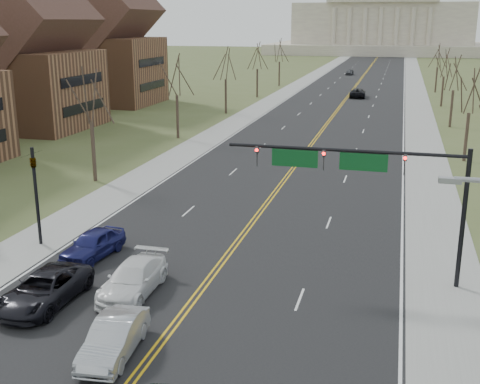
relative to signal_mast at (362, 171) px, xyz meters
The scene contains 27 objects.
road 96.96m from the signal_mast, 94.41° to the left, with size 20.00×380.00×0.01m, color black.
cross_road 12.03m from the signal_mast, 134.80° to the right, with size 120.00×14.00×0.01m, color black.
sidewalk_left 98.61m from the signal_mast, 101.39° to the left, with size 4.00×380.00×0.03m, color gray.
sidewalk_right 96.78m from the signal_mast, 87.30° to the left, with size 4.00×380.00×0.03m, color gray.
center_line 96.96m from the signal_mast, 94.41° to the left, with size 0.42×380.00×0.01m, color gold.
edge_line_left 98.20m from the signal_mast, 100.13° to the left, with size 0.15×380.00×0.01m, color silver.
edge_line_right 96.70m from the signal_mast, 88.60° to the left, with size 0.15×380.00×0.01m, color silver.
capitol 236.68m from the signal_mast, 91.80° to the left, with size 90.00×60.00×50.00m.
signal_mast is the anchor object (origin of this frame).
signal_left 19.06m from the signal_mast, behind, with size 0.32×0.36×6.00m.
tree_l_0 27.17m from the signal_mast, 147.71° to the left, with size 3.96×3.96×9.00m.
tree_r_1 31.56m from the signal_mast, 75.21° to the left, with size 3.74×3.74×8.50m.
tree_l_1 41.45m from the signal_mast, 123.63° to the left, with size 3.96×3.96×9.00m.
tree_r_2 51.15m from the signal_mast, 80.94° to the left, with size 3.74×3.74×8.50m.
tree_l_2 59.15m from the signal_mast, 112.83° to the left, with size 3.96×3.96×9.00m.
tree_r_3 70.96m from the signal_mast, 83.48° to the left, with size 3.74×3.74×8.50m.
tree_l_3 77.96m from the signal_mast, 107.12° to the left, with size 3.96×3.96×9.00m.
tree_r_4 90.86m from the signal_mast, 84.91° to the left, with size 3.74×3.74×8.50m.
tree_l_4 97.25m from the signal_mast, 103.65° to the left, with size 3.96×3.96×9.00m.
bldg_left_mid 56.81m from the signal_mast, 139.96° to the left, with size 15.10×14.28×20.75m.
bldg_left_far 75.76m from the signal_mast, 126.91° to the left, with size 17.10×14.28×23.25m.
car_sb_inner_lead 14.58m from the signal_mast, 130.44° to the right, with size 1.61×4.63×1.52m, color #ACAFB5.
car_sb_outer_lead 16.59m from the signal_mast, 153.35° to the right, with size 2.58×5.60×1.56m, color black.
car_sb_inner_second 12.67m from the signal_mast, 154.98° to the right, with size 2.17×5.34×1.55m, color white.
car_sb_outer_second 15.64m from the signal_mast, behind, with size 1.87×4.66×1.59m, color navy.
car_far_nb 79.24m from the signal_mast, 94.12° to the left, with size 2.68×5.82×1.62m, color black.
car_far_sb 125.76m from the signal_mast, 95.02° to the left, with size 1.65×4.10×1.40m, color #47494E.
Camera 1 is at (9.02, -16.60, 13.09)m, focal length 45.00 mm.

